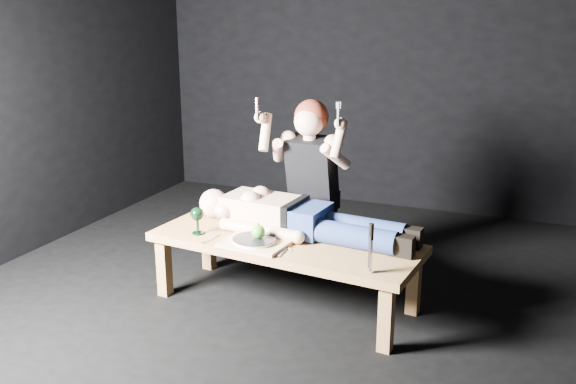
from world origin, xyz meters
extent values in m
plane|color=black|center=(0.00, 0.00, 0.00)|extent=(5.00, 5.00, 0.00)
plane|color=black|center=(0.00, 2.50, 1.50)|extent=(5.00, 0.00, 5.00)
cube|color=#A77C3B|center=(-0.27, 0.09, 0.23)|extent=(1.78, 0.81, 0.45)
cube|color=tan|center=(-0.40, -0.08, 0.46)|extent=(0.42, 0.32, 0.02)
cylinder|color=white|center=(-0.40, -0.08, 0.48)|extent=(0.29, 0.29, 0.02)
sphere|color=#439127|center=(-0.38, -0.07, 0.54)|extent=(0.09, 0.09, 0.09)
cube|color=#B2B2B7|center=(-0.70, -0.09, 0.45)|extent=(0.04, 0.18, 0.01)
cube|color=#B2B2B7|center=(-0.19, -0.11, 0.45)|extent=(0.03, 0.18, 0.01)
cube|color=#B2B2B7|center=(-0.22, -0.02, 0.45)|extent=(0.15, 0.14, 0.01)
camera|label=1|loc=(1.18, -3.38, 1.86)|focal=39.21mm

